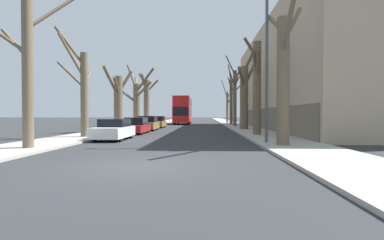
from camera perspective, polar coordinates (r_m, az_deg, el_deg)
The scene contains 21 objects.
ground_plane at distance 9.71m, azimuth -9.98°, elevation -8.63°, with size 300.00×300.00×0.00m, color #2B2D30.
sidewalk_left at distance 59.99m, azimuth -5.83°, elevation -0.43°, with size 3.48×120.00×0.12m, color #A39E93.
sidewalk_right at distance 59.54m, azimuth 6.84°, elevation -0.45°, with size 3.48×120.00×0.12m, color #A39E93.
building_facade_right at distance 36.55m, azimuth 20.58°, elevation 7.34°, with size 10.08×36.73×11.35m.
street_tree_left_0 at distance 15.76m, azimuth -28.81°, elevation 8.61°, with size 3.98×1.96×7.68m.
street_tree_left_1 at distance 21.87m, azimuth -20.17°, elevation 5.55°, with size 2.95×3.51×7.34m.
street_tree_left_2 at distance 28.58m, azimuth -13.95°, elevation 3.69°, with size 2.08×3.03×5.89m.
street_tree_left_3 at distance 35.86m, azimuth -10.50°, elevation 3.76°, with size 4.88×4.35×7.74m.
street_tree_left_4 at distance 43.05m, azimuth -8.69°, elevation 3.93°, with size 3.28×4.36×7.75m.
street_tree_right_0 at distance 15.73m, azimuth 17.08°, elevation 8.75°, with size 1.76×5.15×8.06m.
street_tree_right_1 at distance 23.17m, azimuth 12.24°, elevation 6.49°, with size 1.51×1.93×7.20m.
street_tree_right_2 at distance 31.61m, azimuth 9.96°, elevation 4.76°, with size 2.40×2.65×8.37m.
street_tree_right_3 at distance 39.34m, azimuth 8.20°, elevation 4.95°, with size 3.66×4.58×9.03m.
street_tree_right_4 at distance 47.27m, azimuth 7.50°, elevation 4.11°, with size 2.40×3.94×9.12m.
street_tree_right_5 at distance 55.24m, azimuth 6.79°, elevation 2.86°, with size 2.88×2.50×7.77m.
double_decker_bus at distance 50.48m, azimuth -1.74°, elevation 2.11°, with size 2.59×10.13×4.51m.
parked_car_0 at distance 19.88m, azimuth -14.62°, elevation -1.82°, with size 1.78×4.28×1.34m.
parked_car_1 at distance 25.75m, azimuth -10.64°, elevation -1.13°, with size 1.76×4.30×1.38m.
parked_car_2 at distance 30.80m, azimuth -8.45°, elevation -0.69°, with size 1.87×3.92×1.47m.
parked_car_3 at distance 36.89m, azimuth -6.63°, elevation -0.43°, with size 1.77×4.06×1.42m.
lamp_post at distance 16.92m, azimuth 13.75°, elevation 12.96°, with size 1.40×0.20×9.31m.
Camera 1 is at (2.07, -9.34, 1.63)m, focal length 28.00 mm.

